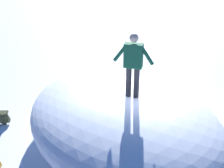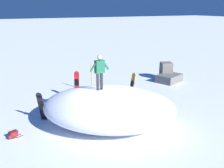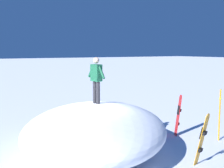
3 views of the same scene
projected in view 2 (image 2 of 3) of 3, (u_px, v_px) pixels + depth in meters
ground at (108, 128)px, 12.46m from camera, size 240.00×240.00×0.00m
snow_mound at (109, 107)px, 12.63m from camera, size 7.62×7.88×1.69m
snowboarder_standing at (100, 70)px, 12.17m from camera, size 0.27×1.00×1.63m
snowboard_primary_upright at (41, 106)px, 12.91m from camera, size 0.53×0.50×1.54m
snowboard_secondary_upright at (77, 85)px, 15.95m from camera, size 0.33×0.36×1.74m
snowboard_tertiary_upright at (132, 87)px, 15.73m from camera, size 0.36×0.44×1.69m
backpack_near at (165, 103)px, 14.92m from camera, size 0.42×0.55×0.44m
backpack_far at (13, 135)px, 11.40m from camera, size 0.44×0.67×0.32m
trail_marker_pole at (92, 76)px, 17.26m from camera, size 0.10×0.10×2.06m
rock_outcrop at (168, 75)px, 20.16m from camera, size 2.18×2.12×1.31m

